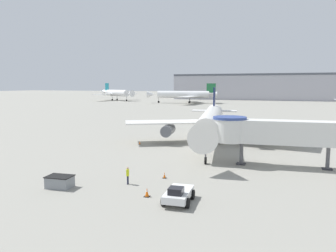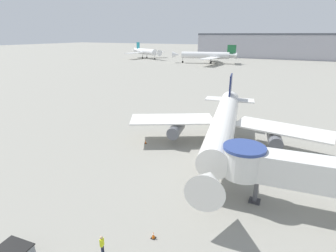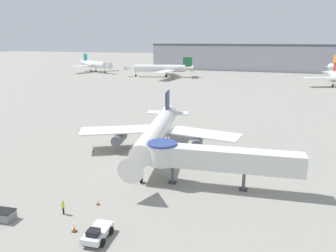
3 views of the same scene
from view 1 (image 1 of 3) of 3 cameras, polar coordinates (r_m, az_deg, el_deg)
ground_plane at (r=50.82m, az=6.03°, el=-3.94°), size 800.00×800.00×0.00m
main_airplane at (r=52.77m, az=7.49°, el=0.79°), size 29.57×33.02×9.29m
jet_bridge at (r=41.24m, az=20.40°, el=-1.04°), size 20.94×5.01×5.89m
pushback_tug_white at (r=27.87m, az=1.79°, el=-11.79°), size 2.51×4.04×1.55m
service_container_gray at (r=33.40m, az=-18.34°, el=-9.19°), size 2.60×1.91×1.15m
traffic_cone_near_nose at (r=34.90m, az=-0.62°, el=-8.59°), size 0.38×0.38×0.64m
traffic_cone_apron_front at (r=29.43m, az=-3.69°, el=-11.46°), size 0.49×0.49×0.81m
traffic_cone_port_wing at (r=54.29m, az=-4.95°, el=-2.90°), size 0.36×0.36×0.60m
ground_crew_marshaller at (r=32.93m, az=-7.03°, el=-8.34°), size 0.24×0.36×1.74m
background_jet_green_tail at (r=173.97m, az=2.96°, el=5.50°), size 37.04×38.98×10.40m
background_jet_teal_tail at (r=203.72m, az=-8.99°, el=5.71°), size 29.15×28.46×10.68m
terminal_building at (r=223.47m, az=21.57°, el=6.36°), size 156.24×25.81×16.66m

